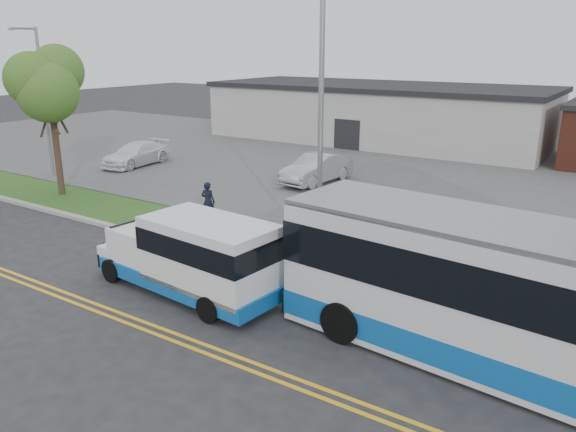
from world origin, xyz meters
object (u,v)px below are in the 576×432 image
Objects in this scene: shuttle_bus at (195,254)px; parked_car_b at (136,154)px; pedestrian at (208,201)px; streetlight_near at (320,108)px; parked_car_a at (316,169)px; transit_bus at (545,308)px; streetlight_far at (43,97)px; tree_west at (50,91)px.

shuttle_bus is 19.66m from parked_car_b.
shuttle_bus is 3.91× the size of pedestrian.
streetlight_near is 19.24m from parked_car_b.
parked_car_a is (-4.13, 13.96, -0.44)m from shuttle_bus.
parked_car_a is at bearing 141.08° from transit_bus.
transit_bus is at bearing -28.79° from parked_car_b.
streetlight_near reaches higher than shuttle_bus.
streetlight_far is 0.63× the size of transit_bus.
streetlight_far is 1.68× the size of parked_car_b.
tree_west is 8.42m from parked_car_b.
streetlight_near is 5.67× the size of pedestrian.
tree_west is 1.48× the size of parked_car_a.
parked_car_a is 11.75m from parked_car_b.
tree_west is 0.73× the size of streetlight_near.
pedestrian reaches higher than parked_car_a.
shuttle_bus is (-1.53, -4.50, -3.92)m from streetlight_near.
shuttle_bus reaches higher than parked_car_b.
streetlight_far is at bearing -146.91° from parked_car_a.
streetlight_near reaches higher than parked_car_a.
streetlight_far is at bearing 162.56° from shuttle_bus.
transit_bus is 2.70× the size of parked_car_a.
shuttle_bus reaches higher than pedestrian.
streetlight_far reaches higher than tree_west.
streetlight_far reaches higher than parked_car_a.
pedestrian is 8.35m from parked_car_a.
transit_bus is at bearing 149.26° from pedestrian.
streetlight_near is 7.43m from pedestrian.
parked_car_a is at bearing -103.87° from pedestrian.
tree_west is at bearing -28.98° from streetlight_far.
streetlight_near is at bearing 157.63° from pedestrian.
streetlight_near is 0.75× the size of transit_bus.
streetlight_near is 1.45× the size of shuttle_bus.
parked_car_b is (1.78, 4.65, -3.69)m from streetlight_far.
tree_west is 9.98m from pedestrian.
shuttle_bus is 14.56m from parked_car_a.
transit_bus is at bearing -10.13° from tree_west.
pedestrian is at bearing -6.91° from streetlight_far.
tree_west reaches higher than shuttle_bus.
transit_bus is 2.65× the size of parked_car_b.
tree_west is 0.55× the size of transit_bus.
transit_bus is 27.34m from parked_car_b.
shuttle_bus is 0.52× the size of transit_bus.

